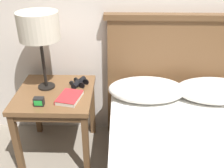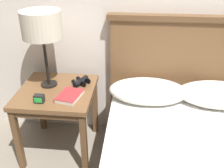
{
  "view_description": "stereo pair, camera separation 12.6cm",
  "coord_description": "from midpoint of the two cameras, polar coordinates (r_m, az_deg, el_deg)",
  "views": [
    {
      "loc": [
        -0.06,
        -1.18,
        1.58
      ],
      "look_at": [
        -0.1,
        0.49,
        0.68
      ],
      "focal_mm": 42.0,
      "sensor_mm": 36.0,
      "label": 1
    },
    {
      "loc": [
        0.07,
        -1.17,
        1.58
      ],
      "look_at": [
        -0.1,
        0.49,
        0.68
      ],
      "focal_mm": 42.0,
      "sensor_mm": 36.0,
      "label": 2
    }
  ],
  "objects": [
    {
      "name": "nightstand",
      "position": [
        2.1,
        -13.86,
        -3.51
      ],
      "size": [
        0.58,
        0.58,
        0.58
      ],
      "color": "brown",
      "rests_on": "ground_plane"
    },
    {
      "name": "table_lamp",
      "position": [
        1.97,
        -17.5,
        11.66
      ],
      "size": [
        0.29,
        0.29,
        0.59
      ],
      "color": "black",
      "rests_on": "nightstand"
    },
    {
      "name": "book_on_nightstand",
      "position": [
        1.94,
        -11.13,
        -2.93
      ],
      "size": [
        0.19,
        0.23,
        0.03
      ],
      "color": "silver",
      "rests_on": "nightstand"
    },
    {
      "name": "binoculars_pair",
      "position": [
        2.11,
        -8.91,
        0.3
      ],
      "size": [
        0.16,
        0.16,
        0.05
      ],
      "color": "black",
      "rests_on": "nightstand"
    },
    {
      "name": "alarm_clock",
      "position": [
        1.91,
        -17.45,
        -3.7
      ],
      "size": [
        0.07,
        0.05,
        0.06
      ],
      "color": "black",
      "rests_on": "nightstand"
    }
  ]
}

